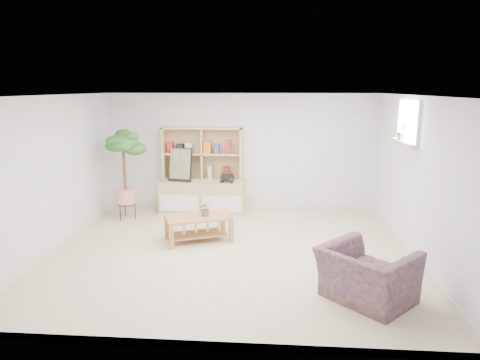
# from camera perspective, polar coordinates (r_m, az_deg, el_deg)

# --- Properties ---
(floor) EXTENTS (5.50, 5.00, 0.01)m
(floor) POSITION_cam_1_polar(r_m,az_deg,el_deg) (6.71, -1.42, -9.73)
(floor) COLOR #C0AC8B
(floor) RESTS_ON ground
(ceiling) EXTENTS (5.50, 5.00, 0.01)m
(ceiling) POSITION_cam_1_polar(r_m,az_deg,el_deg) (6.23, -1.54, 11.21)
(ceiling) COLOR white
(ceiling) RESTS_ON walls
(walls) EXTENTS (5.51, 5.01, 2.40)m
(walls) POSITION_cam_1_polar(r_m,az_deg,el_deg) (6.36, -1.48, 0.34)
(walls) COLOR white
(walls) RESTS_ON floor
(baseboard) EXTENTS (5.50, 5.00, 0.10)m
(baseboard) POSITION_cam_1_polar(r_m,az_deg,el_deg) (6.70, -1.42, -9.33)
(baseboard) COLOR silver
(baseboard) RESTS_ON floor
(window) EXTENTS (0.10, 0.98, 0.68)m
(window) POSITION_cam_1_polar(r_m,az_deg,el_deg) (7.13, 21.61, 7.28)
(window) COLOR silver
(window) RESTS_ON walls
(window_sill) EXTENTS (0.14, 1.00, 0.04)m
(window_sill) POSITION_cam_1_polar(r_m,az_deg,el_deg) (7.14, 20.94, 4.75)
(window_sill) COLOR silver
(window_sill) RESTS_ON walls
(storage_unit) EXTENTS (1.73, 0.58, 1.73)m
(storage_unit) POSITION_cam_1_polar(r_m,az_deg,el_deg) (8.71, -5.08, 1.30)
(storage_unit) COLOR tan
(storage_unit) RESTS_ON floor
(poster) EXTENTS (0.51, 0.21, 0.68)m
(poster) POSITION_cam_1_polar(r_m,az_deg,el_deg) (8.69, -7.99, 2.05)
(poster) COLOR gold
(poster) RESTS_ON storage_unit
(toy_truck) EXTENTS (0.35, 0.25, 0.18)m
(toy_truck) POSITION_cam_1_polar(r_m,az_deg,el_deg) (8.58, -1.72, 0.31)
(toy_truck) COLOR black
(toy_truck) RESTS_ON storage_unit
(coffee_table) EXTENTS (1.19, 0.93, 0.43)m
(coffee_table) POSITION_cam_1_polar(r_m,az_deg,el_deg) (7.19, -5.55, -6.43)
(coffee_table) COLOR #AF613A
(coffee_table) RESTS_ON floor
(table_plant) EXTENTS (0.25, 0.23, 0.24)m
(table_plant) POSITION_cam_1_polar(r_m,az_deg,el_deg) (7.09, -4.61, -3.82)
(table_plant) COLOR #196517
(table_plant) RESTS_ON coffee_table
(floor_tree) EXTENTS (0.64, 0.64, 1.73)m
(floor_tree) POSITION_cam_1_polar(r_m,az_deg,el_deg) (8.46, -15.11, 0.60)
(floor_tree) COLOR #195013
(floor_tree) RESTS_ON floor
(armchair) EXTENTS (1.33, 1.33, 0.75)m
(armchair) POSITION_cam_1_polar(r_m,az_deg,el_deg) (5.41, 16.59, -11.60)
(armchair) COLOR #0F1E49
(armchair) RESTS_ON floor
(sill_plant) EXTENTS (0.15, 0.13, 0.25)m
(sill_plant) POSITION_cam_1_polar(r_m,az_deg,el_deg) (7.25, 20.74, 6.02)
(sill_plant) COLOR #195013
(sill_plant) RESTS_ON window_sill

